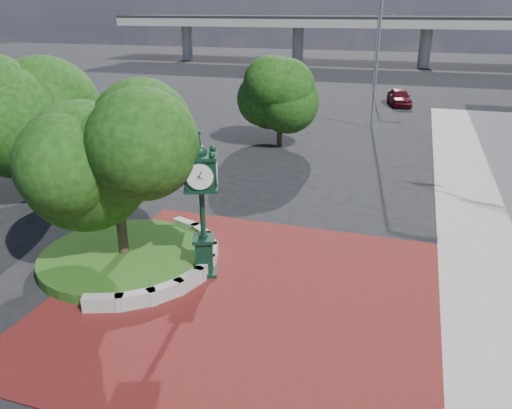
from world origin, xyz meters
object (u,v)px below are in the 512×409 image
object	(u,v)px
street_lamp_far	(378,47)
post_clock	(202,200)
parked_car	(399,97)
street_lamp_near	(381,49)

from	to	relation	value
street_lamp_far	post_clock	bearing A→B (deg)	-92.47
parked_car	street_lamp_near	distance (m)	12.02
post_clock	street_lamp_far	xyz separation A→B (m)	(1.87, 43.38, 2.02)
post_clock	street_lamp_far	distance (m)	43.47
parked_car	post_clock	bearing A→B (deg)	-110.79
post_clock	parked_car	bearing A→B (deg)	82.22
post_clock	street_lamp_near	bearing A→B (deg)	81.84
post_clock	street_lamp_near	distance (m)	25.37
street_lamp_near	street_lamp_far	xyz separation A→B (m)	(-1.70, 18.46, -1.14)
street_lamp_near	street_lamp_far	distance (m)	18.58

